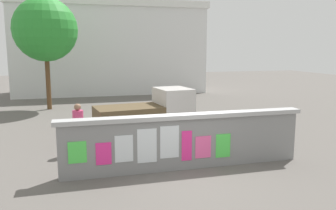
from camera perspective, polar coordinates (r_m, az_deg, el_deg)
The scene contains 8 objects.
ground at distance 17.46m, azimuth -5.38°, elevation -1.78°, with size 60.00×60.00×0.00m, color #605B56.
poster_wall at distance 9.69m, azimuth 2.89°, elevation -5.91°, with size 7.07×0.42×1.56m.
auto_rickshaw_truck at distance 12.98m, azimuth -3.13°, elevation -1.56°, with size 3.76×1.96×1.85m.
motorcycle at distance 11.53m, azimuth 9.59°, elevation -5.29°, with size 1.90×0.56×0.87m.
bicycle_near at distance 13.50m, azimuth 10.09°, elevation -3.60°, with size 1.69×0.48×0.95m.
person_walking at distance 11.42m, azimuth -14.66°, elevation -2.92°, with size 0.40×0.40×1.62m.
tree_roadside at distance 20.14m, azimuth -19.69°, elevation 11.67°, with size 3.45×3.45×6.10m.
building_background at distance 27.03m, azimuth -9.51°, elevation 9.34°, with size 14.17×5.03×6.79m.
Camera 1 is at (-2.96, -8.88, 3.35)m, focal length 36.77 mm.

